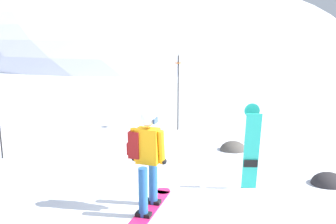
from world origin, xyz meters
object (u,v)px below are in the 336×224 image
at_px(rock_mid, 328,184).
at_px(snowboarder_main, 146,158).
at_px(rock_dark, 233,150).
at_px(piste_marker_near, 178,87).
at_px(spare_snowboard, 251,148).

bearing_deg(rock_mid, snowboarder_main, -160.62).
height_order(rock_dark, rock_mid, rock_mid).
height_order(snowboarder_main, rock_mid, snowboarder_main).
distance_m(rock_dark, rock_mid, 2.57).
distance_m(piste_marker_near, rock_mid, 5.00).
height_order(spare_snowboard, rock_mid, spare_snowboard).
bearing_deg(rock_dark, rock_mid, -52.24).
height_order(spare_snowboard, piste_marker_near, piste_marker_near).
bearing_deg(snowboarder_main, piste_marker_near, 84.53).
distance_m(spare_snowboard, rock_mid, 1.81).
relative_size(piste_marker_near, rock_mid, 3.32).
bearing_deg(spare_snowboard, rock_mid, 11.62).
height_order(piste_marker_near, rock_mid, piste_marker_near).
xyz_separation_m(spare_snowboard, rock_mid, (1.57, 0.32, -0.83)).
bearing_deg(piste_marker_near, snowboarder_main, -95.47).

